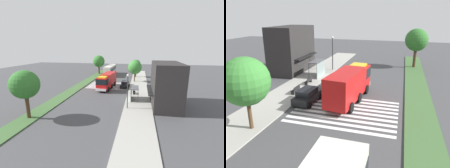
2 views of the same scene
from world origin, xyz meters
TOP-DOWN VIEW (x-y plane):
  - ground_plane at (0.00, 0.00)m, footprint 120.00×120.00m
  - sidewalk at (0.00, 8.21)m, footprint 60.00×4.71m
  - median_strip at (0.00, -7.35)m, footprint 60.00×3.00m
  - crosswalk at (-2.12, 0.00)m, footprint 7.65×10.53m
  - fire_truck at (1.11, 0.29)m, footprint 9.61×3.46m
  - parked_car_west at (-30.39, 4.65)m, footprint 4.25×2.15m
  - parked_car_mid at (-1.00, 4.66)m, footprint 4.57×2.20m
  - transit_bus at (-18.41, -2.63)m, footprint 11.85×2.91m
  - bus_stop_shelter at (8.83, 7.17)m, footprint 3.50×1.40m
  - bench_near_shelter at (4.83, 7.20)m, footprint 1.60×0.50m
  - bench_west_of_shelter at (0.97, 7.20)m, footprint 1.60×0.50m
  - street_lamp at (13.48, 6.45)m, footprint 0.36×0.36m
  - storefront_building at (10.87, 12.81)m, footprint 8.99×5.30m
  - sidewalk_tree_far_west at (-15.79, 6.85)m, footprint 3.41×3.41m
  - sidewalk_tree_west at (-7.95, 6.85)m, footprint 4.04×4.04m
  - median_tree_far_west at (-19.92, -7.35)m, footprint 4.47×4.47m
  - median_tree_west at (19.61, -7.35)m, footprint 4.00×4.00m

SIDE VIEW (x-z plane):
  - ground_plane at x=0.00m, z-range 0.00..0.00m
  - crosswalk at x=-2.12m, z-range 0.00..0.01m
  - sidewalk at x=0.00m, z-range 0.00..0.14m
  - median_strip at x=0.00m, z-range 0.00..0.14m
  - bench_near_shelter at x=4.83m, z-range 0.14..1.04m
  - bench_west_of_shelter at x=0.97m, z-range 0.14..1.04m
  - parked_car_mid at x=-1.00m, z-range 0.03..1.68m
  - parked_car_west at x=-30.39m, z-range 0.03..1.69m
  - bus_stop_shelter at x=8.83m, z-range 0.66..3.12m
  - fire_truck at x=1.11m, z-range 0.23..3.91m
  - transit_bus at x=-18.41m, z-range 0.33..3.87m
  - street_lamp at x=13.48m, z-range 0.69..6.47m
  - storefront_building at x=10.87m, z-range 0.00..7.62m
  - sidewalk_tree_far_west at x=-15.79m, z-range 1.35..7.31m
  - sidewalk_tree_west at x=-7.95m, z-range 1.23..7.49m
  - median_tree_far_west at x=-19.92m, z-range 1.39..8.43m
  - median_tree_west at x=19.61m, z-range 1.57..8.51m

